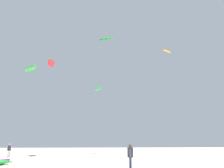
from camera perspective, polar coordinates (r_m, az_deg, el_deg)
person_foreground at (r=16.96m, az=4.28°, el=-16.17°), size 0.39×0.57×1.74m
person_left at (r=32.58m, az=-22.85°, el=-13.86°), size 0.52×0.36×1.60m
kite_aloft_0 at (r=31.44m, az=-18.47°, el=3.43°), size 2.59×2.88×0.39m
kite_aloft_1 at (r=42.73m, az=-14.01°, el=4.71°), size 1.94×4.25×0.62m
kite_aloft_2 at (r=52.46m, az=12.66°, el=7.52°), size 2.81×2.46×0.52m
kite_aloft_3 at (r=44.93m, az=-3.34°, el=-1.22°), size 1.86×2.91×0.39m
kite_aloft_5 at (r=57.57m, az=-1.24°, el=10.47°), size 4.23×3.39×0.70m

